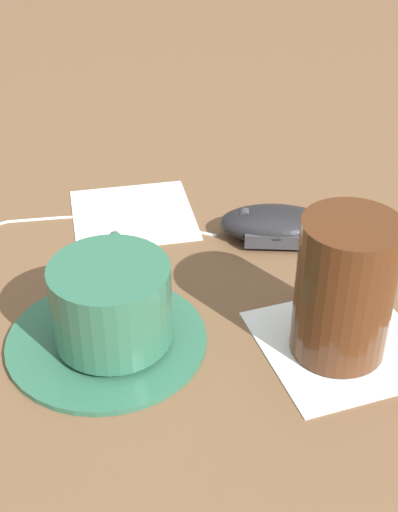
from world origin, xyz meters
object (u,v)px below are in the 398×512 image
saucer (107,338)px  coffee_cup (112,301)px  computer_mouse (275,224)px  drinking_glass (345,288)px

saucer → coffee_cup: coffee_cup is taller
saucer → computer_mouse: computer_mouse is taller
computer_mouse → drinking_glass: 0.17m
computer_mouse → drinking_glass: bearing=-100.9°
computer_mouse → drinking_glass: size_ratio=1.06×
saucer → drinking_glass: size_ratio=1.40×
computer_mouse → coffee_cup: bearing=-155.2°
drinking_glass → computer_mouse: bearing=79.1°
saucer → drinking_glass: bearing=-25.4°
saucer → coffee_cup: size_ratio=1.34×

